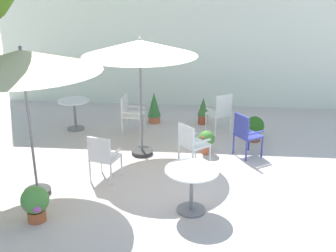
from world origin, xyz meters
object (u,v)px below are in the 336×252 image
patio_chair_2 (130,112)px  patio_chair_3 (221,111)px  patio_chair_4 (191,142)px  potted_plant_1 (35,202)px  patio_umbrella_0 (140,49)px  potted_plant_4 (206,141)px  cafe_table_0 (74,109)px  potted_plant_0 (154,107)px  potted_plant_2 (203,110)px  patio_umbrella_1 (22,62)px  patio_chair_1 (103,155)px  potted_plant_3 (254,128)px  cafe_table_1 (192,182)px  patio_chair_0 (245,132)px

patio_chair_2 → patio_chair_3: bearing=3.5°
patio_chair_4 → potted_plant_1: patio_chair_4 is taller
patio_umbrella_0 → patio_chair_3: bearing=39.9°
patio_umbrella_0 → patio_chair_3: patio_umbrella_0 is taller
patio_chair_4 → potted_plant_4: 0.80m
patio_chair_2 → cafe_table_0: bearing=176.3°
patio_chair_4 → potted_plant_4: bearing=67.6°
potted_plant_0 → cafe_table_0: bearing=-161.0°
potted_plant_2 → patio_chair_3: bearing=-55.8°
patio_chair_2 → patio_chair_3: size_ratio=0.92×
potted_plant_4 → potted_plant_2: bearing=92.9°
patio_umbrella_1 → patio_chair_4: patio_umbrella_1 is taller
cafe_table_0 → potted_plant_1: bearing=-81.0°
patio_chair_3 → potted_plant_4: (-0.32, -1.21, -0.26)m
patio_chair_1 → potted_plant_0: size_ratio=1.10×
patio_chair_3 → potted_plant_0: patio_chair_3 is taller
cafe_table_0 → potted_plant_1: size_ratio=1.31×
patio_chair_3 → potted_plant_3: patio_chair_3 is taller
patio_umbrella_0 → cafe_table_1: patio_umbrella_0 is taller
patio_chair_3 → potted_plant_3: (0.74, -0.41, -0.23)m
patio_chair_1 → patio_chair_2: bearing=89.1°
potted_plant_1 → potted_plant_2: potted_plant_2 is taller
patio_umbrella_0 → potted_plant_3: size_ratio=4.26×
potted_plant_0 → patio_chair_3: bearing=-19.9°
patio_chair_2 → cafe_table_1: bearing=-65.0°
patio_chair_3 → potted_plant_0: size_ratio=1.20×
patio_chair_2 → patio_chair_3: (2.10, 0.13, 0.03)m
cafe_table_0 → potted_plant_4: bearing=-20.4°
patio_chair_1 → cafe_table_1: bearing=-28.5°
patio_umbrella_1 → cafe_table_0: size_ratio=3.39×
cafe_table_0 → patio_chair_4: 3.41m
potted_plant_2 → cafe_table_0: bearing=-168.0°
patio_chair_0 → patio_chair_4: size_ratio=1.02×
potted_plant_0 → patio_umbrella_0: bearing=-90.4°
potted_plant_0 → patio_chair_2: bearing=-123.6°
cafe_table_1 → potted_plant_0: bearing=104.9°
patio_chair_0 → potted_plant_2: 2.08m
patio_umbrella_0 → potted_plant_3: 3.17m
potted_plant_0 → potted_plant_1: size_ratio=1.41×
patio_chair_1 → potted_plant_4: size_ratio=1.77×
cafe_table_1 → potted_plant_0: size_ratio=1.04×
patio_umbrella_1 → cafe_table_1: size_ratio=3.02×
patio_chair_1 → potted_plant_4: (1.82, 1.40, -0.22)m
patio_umbrella_0 → patio_chair_2: patio_umbrella_0 is taller
patio_chair_3 → potted_plant_1: size_ratio=1.69×
patio_chair_1 → patio_chair_4: size_ratio=0.98×
patio_chair_4 → potted_plant_2: patio_chair_4 is taller
cafe_table_1 → patio_umbrella_0: bearing=117.4°
patio_chair_1 → patio_chair_4: patio_chair_4 is taller
patio_umbrella_1 → potted_plant_3: patio_umbrella_1 is taller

